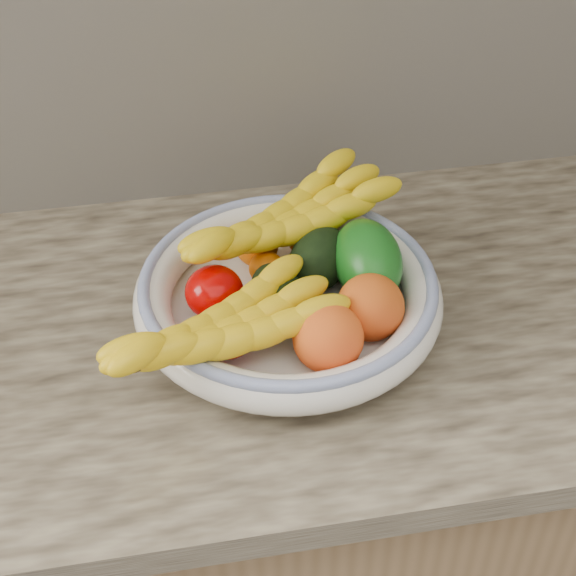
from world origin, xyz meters
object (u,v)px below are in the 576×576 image
Objects in this scene: fruit_bowl at (288,295)px; green_mango at (367,260)px; banana_bunch_front at (222,335)px; banana_bunch_back at (286,226)px.

fruit_bowl is 2.98× the size of green_mango.
banana_bunch_front reaches higher than fruit_bowl.
banana_bunch_back is at bearing 139.28° from green_mango.
green_mango is (0.11, 0.02, 0.03)m from fruit_bowl.
fruit_bowl is 1.16× the size of banana_bunch_back.
green_mango is 0.42× the size of banana_bunch_front.
banana_bunch_front is at bearing -152.20° from green_mango.
banana_bunch_back is 1.07× the size of banana_bunch_front.
banana_bunch_back reaches higher than banana_bunch_front.
banana_bunch_back reaches higher than fruit_bowl.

